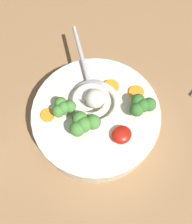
% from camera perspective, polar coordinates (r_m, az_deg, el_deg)
% --- Properties ---
extents(table_slab, '(1.31, 1.31, 0.03)m').
position_cam_1_polar(table_slab, '(0.48, -1.35, -5.36)').
color(table_slab, '#936D47').
rests_on(table_slab, ground).
extents(soup_bowl, '(0.23, 0.23, 0.05)m').
position_cam_1_polar(soup_bowl, '(0.45, 0.00, -1.32)').
color(soup_bowl, silver).
rests_on(soup_bowl, table_slab).
extents(noodle_pile, '(0.10, 0.10, 0.04)m').
position_cam_1_polar(noodle_pile, '(0.42, -0.46, 2.58)').
color(noodle_pile, silver).
rests_on(noodle_pile, soup_bowl).
extents(soup_spoon, '(0.09, 0.17, 0.02)m').
position_cam_1_polar(soup_spoon, '(0.44, -1.67, 6.67)').
color(soup_spoon, '#B7B7BC').
rests_on(soup_spoon, soup_bowl).
extents(chili_sauce_dollop, '(0.03, 0.03, 0.02)m').
position_cam_1_polar(chili_sauce_dollop, '(0.40, 6.08, -5.38)').
color(chili_sauce_dollop, '#B2190F').
rests_on(chili_sauce_dollop, soup_bowl).
extents(broccoli_floret_beside_noodles, '(0.04, 0.04, 0.03)m').
position_cam_1_polar(broccoli_floret_beside_noodles, '(0.41, -7.73, 1.14)').
color(broccoli_floret_beside_noodles, '#7A9E60').
rests_on(broccoli_floret_beside_noodles, soup_bowl).
extents(broccoli_floret_center, '(0.05, 0.04, 0.04)m').
position_cam_1_polar(broccoli_floret_center, '(0.39, -3.02, -2.81)').
color(broccoli_floret_center, '#7A9E60').
rests_on(broccoli_floret_center, soup_bowl).
extents(broccoli_floret_right, '(0.05, 0.04, 0.04)m').
position_cam_1_polar(broccoli_floret_right, '(0.41, 10.73, 1.59)').
color(broccoli_floret_right, '#7A9E60').
rests_on(broccoli_floret_right, soup_bowl).
extents(carrot_slice_extra_b, '(0.03, 0.03, 0.01)m').
position_cam_1_polar(carrot_slice_extra_b, '(0.44, 3.60, 5.93)').
color(carrot_slice_extra_b, orange).
rests_on(carrot_slice_extra_b, soup_bowl).
extents(carrot_slice_rear, '(0.03, 0.03, 0.00)m').
position_cam_1_polar(carrot_slice_rear, '(0.45, 9.36, 4.79)').
color(carrot_slice_rear, orange).
rests_on(carrot_slice_rear, soup_bowl).
extents(carrot_slice_extra_a, '(0.02, 0.02, 0.00)m').
position_cam_1_polar(carrot_slice_extra_a, '(0.43, -11.33, -0.78)').
color(carrot_slice_extra_a, orange).
rests_on(carrot_slice_extra_a, soup_bowl).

